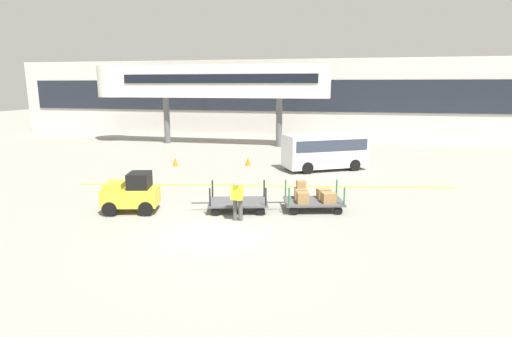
% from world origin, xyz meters
% --- Properties ---
extents(ground_plane, '(120.00, 120.00, 0.00)m').
position_xyz_m(ground_plane, '(0.00, 0.00, 0.00)').
color(ground_plane, gray).
extents(apron_lead_line, '(18.29, 3.29, 0.01)m').
position_xyz_m(apron_lead_line, '(0.36, 6.83, 0.00)').
color(apron_lead_line, yellow).
rests_on(apron_lead_line, ground_plane).
extents(terminal_building, '(56.99, 2.51, 7.21)m').
position_xyz_m(terminal_building, '(0.00, 25.98, 3.61)').
color(terminal_building, beige).
rests_on(terminal_building, ground_plane).
extents(jet_bridge, '(19.76, 3.00, 6.51)m').
position_xyz_m(jet_bridge, '(-7.58, 19.99, 5.16)').
color(jet_bridge, silver).
rests_on(jet_bridge, ground_plane).
extents(baggage_tug, '(2.30, 1.65, 1.58)m').
position_xyz_m(baggage_tug, '(-3.94, 1.65, 0.75)').
color(baggage_tug, gold).
rests_on(baggage_tug, ground_plane).
extents(baggage_cart_lead, '(3.09, 1.91, 1.10)m').
position_xyz_m(baggage_cart_lead, '(0.10, 2.65, 0.35)').
color(baggage_cart_lead, '#4C4C4F').
rests_on(baggage_cart_lead, ground_plane).
extents(baggage_cart_middle, '(3.09, 1.91, 1.15)m').
position_xyz_m(baggage_cart_middle, '(2.99, 3.38, 0.51)').
color(baggage_cart_middle, '#4C4C4F').
rests_on(baggage_cart_middle, ground_plane).
extents(baggage_handler, '(0.42, 0.45, 1.56)m').
position_xyz_m(baggage_handler, '(0.39, 1.46, 0.87)').
color(baggage_handler, '#4C4C4C').
rests_on(baggage_handler, ground_plane).
extents(shuttle_van, '(5.13, 3.96, 2.10)m').
position_xyz_m(shuttle_van, '(3.07, 11.56, 1.23)').
color(shuttle_van, silver).
rests_on(shuttle_van, ground_plane).
extents(safety_cone_near, '(0.36, 0.36, 0.55)m').
position_xyz_m(safety_cone_near, '(-5.99, 10.65, 0.28)').
color(safety_cone_near, orange).
rests_on(safety_cone_near, ground_plane).
extents(safety_cone_far, '(0.36, 0.36, 0.55)m').
position_xyz_m(safety_cone_far, '(-1.63, 11.71, 0.28)').
color(safety_cone_far, orange).
rests_on(safety_cone_far, ground_plane).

